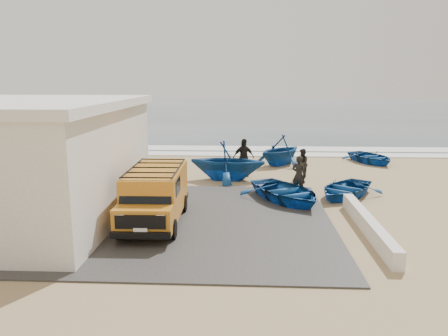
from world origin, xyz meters
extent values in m
plane|color=tan|center=(0.00, 0.00, 0.00)|extent=(160.00, 160.00, 0.00)
cube|color=#3E3C39|center=(-2.00, -2.00, 0.03)|extent=(12.00, 10.00, 0.05)
cube|color=#385166|center=(0.00, 56.00, 0.00)|extent=(180.00, 88.00, 0.01)
cube|color=white|center=(0.00, 12.00, 0.03)|extent=(180.00, 1.60, 0.06)
cube|color=white|center=(0.00, 14.50, 0.02)|extent=(180.00, 2.20, 0.04)
cube|color=white|center=(-7.50, -2.00, 2.00)|extent=(8.00, 9.00, 4.00)
cube|color=silver|center=(-7.50, -2.00, 4.15)|extent=(8.40, 9.40, 0.30)
cube|color=black|center=(-3.55, -0.50, 2.60)|extent=(0.08, 0.70, 0.90)
cube|color=silver|center=(5.00, -3.00, 0.28)|extent=(0.35, 6.00, 0.55)
cube|color=orange|center=(-2.23, -2.02, 1.11)|extent=(1.86, 3.71, 1.55)
cube|color=orange|center=(-2.18, -4.28, 0.75)|extent=(1.80, 0.88, 0.85)
cube|color=black|center=(-2.19, -3.84, 1.51)|extent=(1.65, 0.35, 0.68)
cube|color=black|center=(-2.18, -4.72, 0.85)|extent=(1.52, 0.11, 0.42)
cube|color=black|center=(-2.18, -4.75, 0.44)|extent=(1.83, 0.17, 0.21)
cube|color=black|center=(-2.23, -2.07, 1.96)|extent=(1.77, 3.42, 0.06)
cylinder|color=black|center=(-3.03, -3.92, 0.33)|extent=(0.22, 0.66, 0.66)
cylinder|color=black|center=(-3.09, -1.00, 0.33)|extent=(0.22, 0.66, 0.66)
cylinder|color=black|center=(-1.35, -3.89, 0.33)|extent=(0.22, 0.66, 0.66)
cylinder|color=black|center=(-1.41, -0.97, 0.33)|extent=(0.22, 0.66, 0.66)
imported|color=#12498F|center=(2.61, 0.70, 0.42)|extent=(4.48, 4.95, 0.84)
imported|color=#12498F|center=(5.24, 1.55, 0.36)|extent=(4.09, 4.30, 0.73)
imported|color=#12498F|center=(0.03, 4.51, 0.98)|extent=(4.09, 3.64, 1.97)
imported|color=#12498F|center=(2.99, 8.58, 0.89)|extent=(4.42, 4.47, 1.78)
imported|color=#12498F|center=(8.52, 9.47, 0.36)|extent=(3.64, 4.18, 0.72)
imported|color=black|center=(3.27, 1.80, 0.88)|extent=(0.76, 0.68, 1.75)
imported|color=black|center=(3.82, 5.08, 0.77)|extent=(0.75, 0.87, 1.53)
imported|color=black|center=(0.83, 5.40, 0.99)|extent=(1.26, 0.89, 1.98)
camera|label=1|loc=(0.92, -16.94, 5.03)|focal=35.00mm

